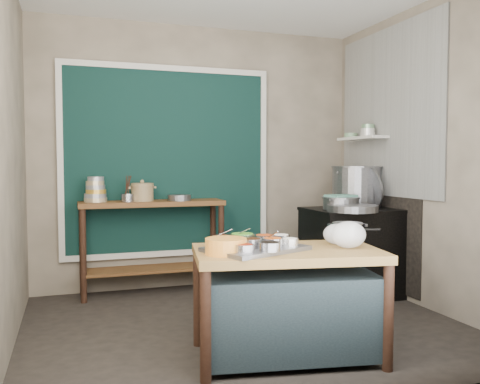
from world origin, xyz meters
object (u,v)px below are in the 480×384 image
object	(u,v)px
stove_block	(353,253)
saucepan	(347,231)
ceramic_crock	(142,193)
steamer	(341,203)
prep_table	(287,303)
yellow_basin	(226,246)
condiment_tray	(256,249)
stock_pot	(356,186)
back_counter	(153,247)
utensil_cup	(128,198)

from	to	relation	value
stove_block	saucepan	xyz separation A→B (m)	(-0.69, -1.05, 0.39)
ceramic_crock	steamer	xyz separation A→B (m)	(1.83, -0.77, -0.09)
prep_table	yellow_basin	world-z (taller)	yellow_basin
saucepan	ceramic_crock	world-z (taller)	ceramic_crock
condiment_tray	stock_pot	distance (m)	2.29
back_counter	ceramic_crock	distance (m)	0.56
steamer	stock_pot	bearing A→B (deg)	38.26
yellow_basin	ceramic_crock	bearing A→B (deg)	96.77
back_counter	ceramic_crock	size ratio (longest dim) A/B	6.04
stock_pot	saucepan	bearing A→B (deg)	-123.82
stove_block	yellow_basin	xyz separation A→B (m)	(-1.75, -1.35, 0.38)
prep_table	stove_block	distance (m)	1.84
back_counter	condiment_tray	distance (m)	2.08
stove_block	ceramic_crock	world-z (taller)	ceramic_crock
back_counter	yellow_basin	size ratio (longest dim) A/B	5.42
prep_table	stove_block	xyz separation A→B (m)	(1.30, 1.30, 0.05)
stove_block	utensil_cup	bearing A→B (deg)	162.17
stove_block	stock_pot	world-z (taller)	stock_pot
stove_block	stock_pot	bearing A→B (deg)	53.72
utensil_cup	stock_pot	xyz separation A→B (m)	(2.31, -0.47, 0.10)
prep_table	back_counter	xyz separation A→B (m)	(-0.60, 2.03, 0.10)
steamer	prep_table	bearing A→B (deg)	-131.93
utensil_cup	saucepan	bearing A→B (deg)	-49.95
yellow_basin	steamer	world-z (taller)	steamer
condiment_tray	steamer	distance (m)	1.85
condiment_tray	saucepan	world-z (taller)	saucepan
back_counter	steamer	bearing A→B (deg)	-23.98
back_counter	condiment_tray	bearing A→B (deg)	-79.50
back_counter	stock_pot	size ratio (longest dim) A/B	2.68
steamer	stove_block	bearing A→B (deg)	13.45
stock_pot	yellow_basin	bearing A→B (deg)	-140.55
prep_table	steamer	world-z (taller)	steamer
back_counter	ceramic_crock	world-z (taller)	ceramic_crock
stove_block	yellow_basin	world-z (taller)	yellow_basin
condiment_tray	steamer	size ratio (longest dim) A/B	1.65
back_counter	stock_pot	world-z (taller)	stock_pot
yellow_basin	utensil_cup	bearing A→B (deg)	100.96
yellow_basin	stock_pot	bearing A→B (deg)	39.45
prep_table	steamer	distance (m)	1.79
utensil_cup	yellow_basin	bearing A→B (deg)	-79.04
stove_block	condiment_tray	xyz separation A→B (m)	(-1.53, -1.29, 0.34)
condiment_tray	utensil_cup	xyz separation A→B (m)	(-0.62, 1.98, 0.23)
stove_block	condiment_tray	size ratio (longest dim) A/B	1.44
back_counter	ceramic_crock	bearing A→B (deg)	-179.56
yellow_basin	ceramic_crock	size ratio (longest dim) A/B	1.11
prep_table	stock_pot	distance (m)	2.23
utensil_cup	back_counter	bearing A→B (deg)	9.00
yellow_basin	saucepan	bearing A→B (deg)	16.11
utensil_cup	stock_pot	bearing A→B (deg)	-11.52
stove_block	condiment_tray	bearing A→B (deg)	-139.72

